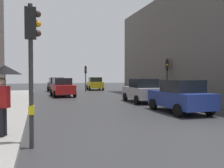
# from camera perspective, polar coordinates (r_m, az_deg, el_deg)

# --- Properties ---
(ground_plane) EXTENTS (120.00, 120.00, 0.00)m
(ground_plane) POSITION_cam_1_polar(r_m,az_deg,el_deg) (9.05, 18.62, -10.86)
(ground_plane) COLOR #38383A
(traffic_light_near_left) EXTENTS (0.43, 0.24, 3.91)m
(traffic_light_near_left) POSITION_cam_1_polar(r_m,az_deg,el_deg) (7.18, -17.76, 7.50)
(traffic_light_near_left) COLOR #2D2D2D
(traffic_light_near_left) RESTS_ON ground
(traffic_light_far_median) EXTENTS (0.25, 0.43, 3.23)m
(traffic_light_far_median) POSITION_cam_1_polar(r_m,az_deg,el_deg) (31.22, -5.99, 2.34)
(traffic_light_far_median) COLOR #2D2D2D
(traffic_light_far_median) RESTS_ON ground
(traffic_light_mid_street) EXTENTS (0.34, 0.45, 3.40)m
(traffic_light_mid_street) POSITION_cam_1_polar(r_m,az_deg,el_deg) (21.49, 12.35, 2.82)
(traffic_light_mid_street) COLOR #2D2D2D
(traffic_light_mid_street) RESTS_ON ground
(car_yellow_taxi) EXTENTS (2.26, 4.32, 1.76)m
(car_yellow_taxi) POSITION_cam_1_polar(r_m,az_deg,el_deg) (34.89, -3.88, 0.08)
(car_yellow_taxi) COLOR yellow
(car_yellow_taxi) RESTS_ON ground
(car_silver_hatchback) EXTENTS (2.15, 4.27, 1.76)m
(car_silver_hatchback) POSITION_cam_1_polar(r_m,az_deg,el_deg) (18.82, 6.90, -1.48)
(car_silver_hatchback) COLOR #BCBCC1
(car_silver_hatchback) RESTS_ON ground
(car_blue_van) EXTENTS (2.02, 4.20, 1.76)m
(car_blue_van) POSITION_cam_1_polar(r_m,az_deg,el_deg) (13.97, 15.17, -2.71)
(car_blue_van) COLOR navy
(car_blue_van) RESTS_ON ground
(car_red_sedan) EXTENTS (2.21, 4.30, 1.76)m
(car_red_sedan) POSITION_cam_1_polar(r_m,az_deg,el_deg) (24.50, -11.17, -0.73)
(car_red_sedan) COLOR red
(car_red_sedan) RESTS_ON ground
(car_dark_suv) EXTENTS (2.25, 4.32, 1.76)m
(car_dark_suv) POSITION_cam_1_polar(r_m,az_deg,el_deg) (32.30, -12.45, -0.11)
(car_dark_suv) COLOR black
(car_dark_suv) RESTS_ON ground
(pedestrian_with_umbrella) EXTENTS (1.00, 1.00, 2.14)m
(pedestrian_with_umbrella) POSITION_cam_1_polar(r_m,az_deg,el_deg) (8.25, -23.26, 0.75)
(pedestrian_with_umbrella) COLOR black
(pedestrian_with_umbrella) RESTS_ON sidewalk_kerb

